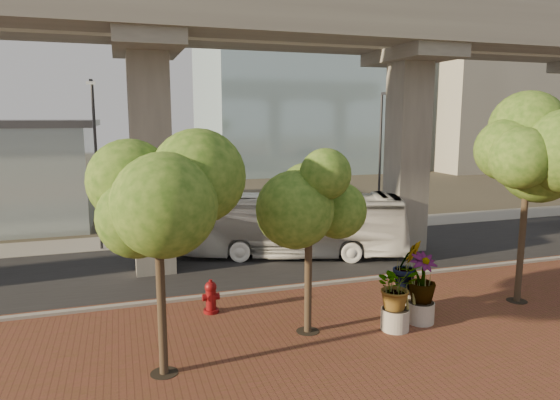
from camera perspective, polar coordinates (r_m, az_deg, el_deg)
name	(u,v)px	position (r m, az deg, el deg)	size (l,w,h in m)	color
ground	(304,271)	(21.37, 2.81, -8.16)	(160.00, 160.00, 0.00)	#3B362B
brick_plaza	(408,355)	(14.68, 14.41, -16.81)	(70.00, 13.00, 0.06)	brown
asphalt_road	(289,259)	(23.16, 1.05, -6.70)	(90.00, 8.00, 0.04)	black
curb_strip	(323,284)	(19.58, 4.91, -9.60)	(70.00, 0.25, 0.16)	gray
far_sidewalk	(258,233)	(28.25, -2.58, -3.74)	(90.00, 3.00, 0.06)	gray
transit_viaduct	(290,98)	(22.27, 1.11, 11.57)	(72.00, 5.60, 12.40)	gray
midrise_block	(482,74)	(71.47, 22.05, 13.18)	(18.00, 16.00, 24.00)	#A19D91
transit_bus	(287,225)	(23.23, 0.85, -2.84)	(2.56, 10.89, 3.04)	silver
fire_hydrant	(211,297)	(16.92, -7.90, -10.90)	(0.56, 0.51, 1.13)	maroon
planter_front	(396,290)	(15.64, 13.13, -9.95)	(1.90, 1.90, 2.09)	gray
planter_right	(422,281)	(16.35, 15.92, -8.90)	(2.09, 2.09, 2.23)	#A19E91
planter_left	(407,269)	(16.89, 14.32, -7.66)	(2.26, 2.26, 2.49)	#A9A699
street_tree_far_west	(157,207)	(12.26, -13.83, -0.81)	(3.76, 3.76, 6.00)	#403424
street_tree_near_west	(309,198)	(14.43, 3.33, 0.17)	(3.29, 3.29, 5.59)	#403424
street_tree_near_east	(529,153)	(18.75, 26.56, 4.86)	(4.30, 4.30, 7.20)	#403424
streetlamp_west	(96,154)	(25.43, -20.29, 4.98)	(0.40, 1.18, 8.12)	#323237
streetlamp_east	(381,149)	(30.39, 11.49, 5.72)	(0.39, 1.14, 7.87)	#2A2A2F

